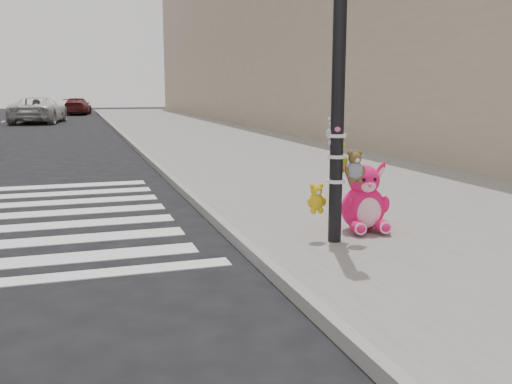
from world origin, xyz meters
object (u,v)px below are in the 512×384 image
object	(u,v)px
signal_pole	(338,106)
car_white_near	(39,110)
red_teddy	(369,217)
pink_bunny	(364,202)

from	to	relation	value
signal_pole	car_white_near	size ratio (longest dim) A/B	0.73
signal_pole	red_teddy	size ratio (longest dim) A/B	17.81
signal_pole	pink_bunny	xyz separation A→B (m)	(0.58, 0.36, -1.27)
red_teddy	car_white_near	xyz separation A→B (m)	(-5.69, 29.49, 0.51)
pink_bunny	car_white_near	xyz separation A→B (m)	(-5.48, 29.72, 0.25)
signal_pole	red_teddy	distance (m)	1.83
pink_bunny	red_teddy	xyz separation A→B (m)	(0.20, 0.23, -0.27)
red_teddy	car_white_near	world-z (taller)	car_white_near
red_teddy	car_white_near	distance (m)	30.04
signal_pole	pink_bunny	distance (m)	1.45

